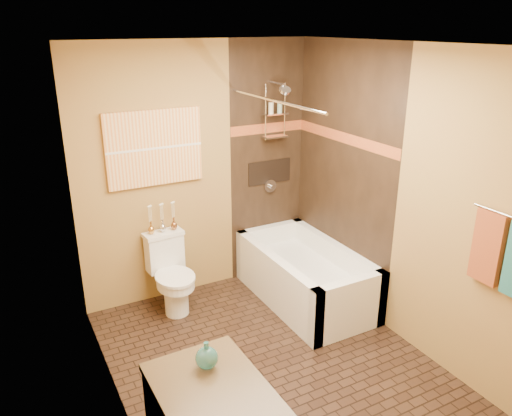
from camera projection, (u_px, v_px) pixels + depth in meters
floor at (273, 364)px, 4.09m from camera, size 3.00×3.00×0.00m
wall_left at (110, 258)px, 3.12m from camera, size 0.02×3.00×2.50m
wall_right at (398, 198)px, 4.18m from camera, size 0.02×3.00×2.50m
wall_back at (198, 173)px, 4.89m from camera, size 2.40×0.02×2.50m
wall_front at (431, 326)px, 2.41m from camera, size 2.40×0.02×2.50m
ceiling at (278, 44)px, 3.22m from camera, size 3.00×3.00×0.00m
alcove_tile_back at (267, 163)px, 5.22m from camera, size 0.85×0.01×2.50m
alcove_tile_right at (342, 175)px, 4.80m from camera, size 0.01×1.50×2.50m
mosaic_band_back at (268, 128)px, 5.09m from camera, size 0.85×0.01×0.10m
mosaic_band_right at (344, 138)px, 4.66m from camera, size 0.01×1.50×0.10m
alcove_niche at (270, 172)px, 5.27m from camera, size 0.50×0.01×0.25m
shower_fixtures at (275, 125)px, 5.00m from camera, size 0.24×0.33×1.16m
curtain_rod at (272, 100)px, 4.18m from camera, size 0.03×1.55×0.03m
towel_bar at (511, 217)px, 3.22m from camera, size 0.02×0.55×0.02m
towel_rust at (488, 247)px, 3.43m from camera, size 0.05×0.22×0.52m
sunset_painting at (154, 148)px, 4.58m from camera, size 0.90×0.04×0.70m
vanity_mirror at (158, 294)px, 2.21m from camera, size 0.01×1.00×0.90m
bathtub at (305, 279)px, 4.98m from camera, size 0.80×1.50×0.55m
toilet at (171, 273)px, 4.78m from camera, size 0.39×0.57×0.74m
teal_bottle at (207, 355)px, 2.76m from camera, size 0.13×0.13×0.20m
bud_vases at (162, 217)px, 4.73m from camera, size 0.29×0.06×0.28m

